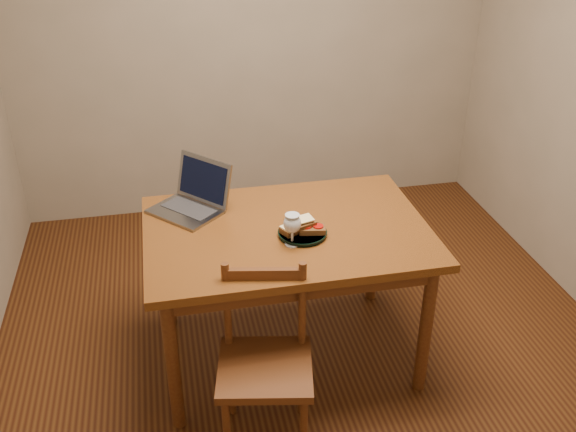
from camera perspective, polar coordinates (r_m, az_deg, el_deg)
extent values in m
cube|color=black|center=(3.47, 1.54, -10.95)|extent=(3.20, 3.20, 0.02)
cube|color=gray|center=(4.33, -3.27, 16.80)|extent=(3.20, 0.02, 2.60)
cube|color=gray|center=(1.48, 16.82, -10.97)|extent=(3.20, 0.02, 2.60)
cube|color=#47250B|center=(2.96, -0.11, -1.42)|extent=(1.30, 0.90, 0.04)
cylinder|color=#441E0E|center=(2.83, -10.19, -12.84)|extent=(0.06, 0.06, 0.70)
cylinder|color=#441E0E|center=(3.03, 12.13, -9.81)|extent=(0.06, 0.06, 0.70)
cylinder|color=#441E0E|center=(3.42, -10.81, -4.64)|extent=(0.06, 0.06, 0.70)
cylinder|color=#441E0E|center=(3.59, 7.65, -2.61)|extent=(0.06, 0.06, 0.70)
cube|color=#441E0E|center=(2.70, -2.06, -13.42)|extent=(0.45, 0.43, 0.04)
cube|color=#441E0E|center=(2.61, -2.14, -5.73)|extent=(0.31, 0.09, 0.11)
cylinder|color=black|center=(2.89, 1.29, -1.56)|extent=(0.22, 0.22, 0.02)
cube|color=slate|center=(3.10, -9.17, 0.36)|extent=(0.38, 0.39, 0.01)
cube|color=slate|center=(3.14, -7.49, 3.23)|extent=(0.27, 0.28, 0.22)
cube|color=black|center=(3.14, -7.49, 3.23)|extent=(0.23, 0.24, 0.18)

